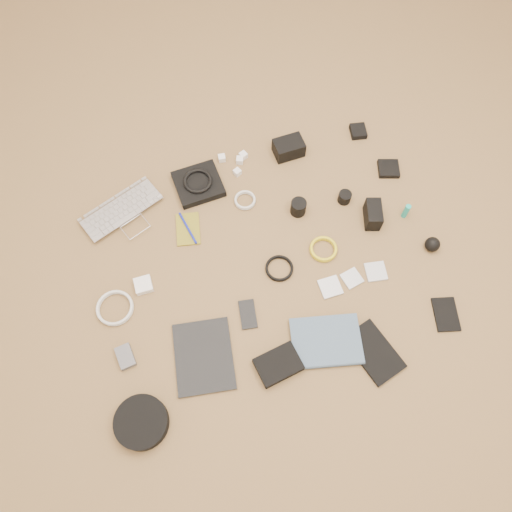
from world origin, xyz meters
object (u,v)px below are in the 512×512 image
object	(u,v)px
laptop	(128,218)
paperback	(330,367)
phone	(248,314)
headphone_case	(142,422)
dslr_camera	(289,148)
tablet	(204,356)

from	to	relation	value
laptop	paperback	world-z (taller)	laptop
phone	headphone_case	xyz separation A→B (m)	(-0.46, -0.26, 0.02)
laptop	headphone_case	xyz separation A→B (m)	(-0.13, -0.80, 0.01)
headphone_case	phone	bearing A→B (deg)	28.76
dslr_camera	phone	bearing A→B (deg)	-122.68
phone	paperback	bearing A→B (deg)	-42.98
paperback	dslr_camera	bearing A→B (deg)	2.63
laptop	paperback	size ratio (longest dim) A/B	1.32
phone	tablet	bearing A→B (deg)	-143.64
phone	paperback	size ratio (longest dim) A/B	0.45
phone	paperback	xyz separation A→B (m)	(0.22, -0.28, 0.01)
laptop	tablet	bearing A→B (deg)	-98.77
tablet	headphone_case	world-z (taller)	headphone_case
dslr_camera	phone	distance (m)	0.76
dslr_camera	headphone_case	size ratio (longest dim) A/B	0.69
paperback	phone	bearing A→B (deg)	51.02
paperback	headphone_case	bearing A→B (deg)	101.40
headphone_case	paperback	distance (m)	0.68
phone	headphone_case	bearing A→B (deg)	-141.36
laptop	tablet	distance (m)	0.66
phone	headphone_case	world-z (taller)	headphone_case
phone	headphone_case	size ratio (longest dim) A/B	0.62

